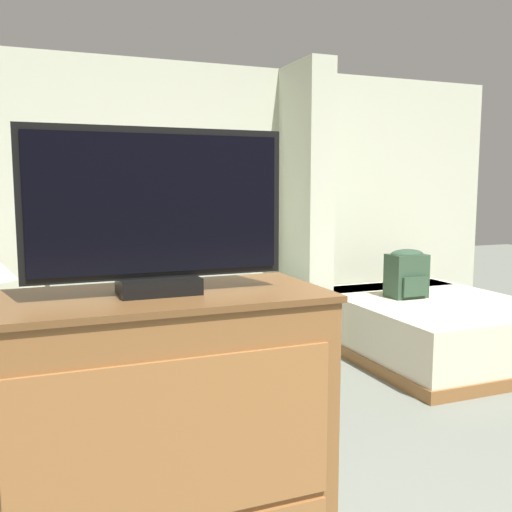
{
  "coord_description": "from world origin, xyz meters",
  "views": [
    {
      "loc": [
        -1.37,
        -1.11,
        1.52
      ],
      "look_at": [
        0.01,
        2.36,
        1.05
      ],
      "focal_mm": 40.0,
      "sensor_mm": 36.0,
      "label": 1
    }
  ],
  "objects_px": {
    "coffee_table": "(201,353)",
    "backpack": "(407,272)",
    "tv": "(157,212)",
    "tv_dresser": "(163,478)",
    "couch": "(163,326)",
    "bed": "(431,326)"
  },
  "relations": [
    {
      "from": "coffee_table",
      "to": "backpack",
      "type": "height_order",
      "value": "backpack"
    },
    {
      "from": "coffee_table",
      "to": "tv",
      "type": "relative_size",
      "value": 0.93
    },
    {
      "from": "coffee_table",
      "to": "backpack",
      "type": "distance_m",
      "value": 2.17
    },
    {
      "from": "tv",
      "to": "tv_dresser",
      "type": "bearing_deg",
      "value": -90.0
    },
    {
      "from": "coffee_table",
      "to": "couch",
      "type": "bearing_deg",
      "value": 93.19
    },
    {
      "from": "coffee_table",
      "to": "backpack",
      "type": "xyz_separation_m",
      "value": [
        2.07,
        0.53,
        0.36
      ]
    },
    {
      "from": "couch",
      "to": "bed",
      "type": "xyz_separation_m",
      "value": [
        2.3,
        -0.58,
        -0.08
      ]
    },
    {
      "from": "tv_dresser",
      "to": "backpack",
      "type": "xyz_separation_m",
      "value": [
        2.77,
        2.5,
        0.14
      ]
    },
    {
      "from": "couch",
      "to": "tv_dresser",
      "type": "bearing_deg",
      "value": -102.42
    },
    {
      "from": "tv_dresser",
      "to": "tv",
      "type": "height_order",
      "value": "tv"
    },
    {
      "from": "coffee_table",
      "to": "tv",
      "type": "height_order",
      "value": "tv"
    },
    {
      "from": "bed",
      "to": "coffee_table",
      "type": "bearing_deg",
      "value": -170.37
    },
    {
      "from": "backpack",
      "to": "tv",
      "type": "bearing_deg",
      "value": -137.98
    },
    {
      "from": "bed",
      "to": "tv_dresser",
      "type": "bearing_deg",
      "value": -141.4
    },
    {
      "from": "couch",
      "to": "tv_dresser",
      "type": "xyz_separation_m",
      "value": [
        -0.65,
        -2.93,
        0.26
      ]
    },
    {
      "from": "bed",
      "to": "backpack",
      "type": "distance_m",
      "value": 0.53
    },
    {
      "from": "tv_dresser",
      "to": "bed",
      "type": "bearing_deg",
      "value": 38.6
    },
    {
      "from": "couch",
      "to": "bed",
      "type": "bearing_deg",
      "value": -14.28
    },
    {
      "from": "tv",
      "to": "bed",
      "type": "bearing_deg",
      "value": 38.59
    },
    {
      "from": "coffee_table",
      "to": "tv",
      "type": "distance_m",
      "value": 2.34
    },
    {
      "from": "coffee_table",
      "to": "tv_dresser",
      "type": "distance_m",
      "value": 2.1
    },
    {
      "from": "coffee_table",
      "to": "bed",
      "type": "relative_size",
      "value": 0.38
    }
  ]
}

